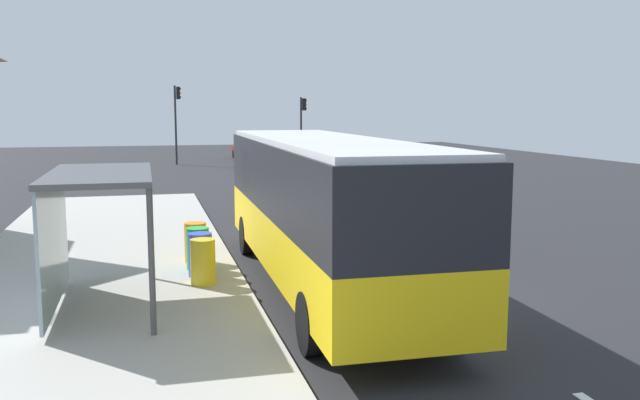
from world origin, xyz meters
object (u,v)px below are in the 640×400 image
(sedan_far, at_px, (265,155))
(traffic_light_far_side, at_px, (177,113))
(traffic_light_near_side, at_px, (303,119))
(recycling_bin_orange, at_px, (196,243))
(recycling_bin_blue, at_px, (200,255))
(sedan_near, at_px, (248,149))
(white_van, at_px, (283,153))
(recycling_bin_yellow, at_px, (203,262))
(bus, at_px, (323,203))
(recycling_bin_green, at_px, (198,248))
(bus_shelter, at_px, (83,204))

(sedan_far, bearing_deg, traffic_light_far_side, 144.52)
(sedan_far, bearing_deg, traffic_light_near_side, 43.59)
(recycling_bin_orange, height_order, traffic_light_near_side, traffic_light_near_side)
(sedan_far, bearing_deg, recycling_bin_blue, -102.67)
(sedan_near, bearing_deg, traffic_light_near_side, -55.02)
(white_van, xyz_separation_m, recycling_bin_yellow, (-6.40, -23.35, -0.69))
(recycling_bin_blue, xyz_separation_m, traffic_light_far_side, (1.10, 32.75, 2.89))
(sedan_near, bearing_deg, recycling_bin_blue, -100.08)
(sedan_near, distance_m, sedan_far, 7.63)
(traffic_light_near_side, bearing_deg, recycling_bin_blue, -106.89)
(bus, xyz_separation_m, sedan_near, (4.01, 37.59, -1.05))
(recycling_bin_blue, bearing_deg, sedan_far, 77.33)
(sedan_near, distance_m, recycling_bin_blue, 37.11)
(sedan_near, distance_m, traffic_light_far_side, 7.15)
(sedan_far, distance_m, traffic_light_near_side, 4.98)
(bus, xyz_separation_m, recycling_bin_green, (-2.49, 1.75, -1.19))
(recycling_bin_blue, height_order, bus_shelter, bus_shelter)
(traffic_light_far_side, xyz_separation_m, bus_shelter, (-3.31, -34.59, -1.45))
(recycling_bin_green, distance_m, traffic_light_far_side, 32.20)
(white_van, distance_m, recycling_bin_orange, 22.20)
(recycling_bin_yellow, relative_size, recycling_bin_green, 1.00)
(recycling_bin_orange, xyz_separation_m, traffic_light_near_side, (9.70, 30.55, 2.43))
(recycling_bin_blue, height_order, traffic_light_near_side, traffic_light_near_side)
(recycling_bin_green, bearing_deg, bus, -35.18)
(bus, height_order, recycling_bin_green, bus)
(bus, height_order, recycling_bin_blue, bus)
(white_van, bearing_deg, sedan_near, 89.60)
(sedan_far, height_order, recycling_bin_green, sedan_far)
(recycling_bin_orange, relative_size, bus_shelter, 0.24)
(recycling_bin_blue, xyz_separation_m, recycling_bin_orange, (0.00, 1.40, 0.00))
(bus, xyz_separation_m, traffic_light_far_side, (-1.39, 33.81, 1.70))
(recycling_bin_blue, bearing_deg, sedan_near, 79.92)
(white_van, xyz_separation_m, recycling_bin_green, (-6.40, -21.95, -0.69))
(traffic_light_far_side, bearing_deg, recycling_bin_yellow, -91.88)
(recycling_bin_blue, xyz_separation_m, bus_shelter, (-2.21, -1.84, 1.44))
(sedan_far, xyz_separation_m, recycling_bin_green, (-6.50, -28.20, -0.14))
(recycling_bin_yellow, xyz_separation_m, bus_shelter, (-2.21, -1.14, 1.44))
(recycling_bin_green, relative_size, traffic_light_near_side, 0.21)
(sedan_far, distance_m, recycling_bin_green, 28.94)
(bus_shelter, bearing_deg, recycling_bin_yellow, 27.20)
(recycling_bin_green, distance_m, traffic_light_near_side, 32.81)
(white_van, bearing_deg, recycling_bin_yellow, -105.33)
(bus, relative_size, bus_shelter, 2.76)
(sedan_far, relative_size, traffic_light_near_side, 0.96)
(sedan_near, relative_size, recycling_bin_yellow, 4.72)
(recycling_bin_orange, relative_size, traffic_light_near_side, 0.21)
(sedan_near, relative_size, recycling_bin_green, 4.72)
(bus, distance_m, bus_shelter, 4.77)
(recycling_bin_yellow, relative_size, traffic_light_far_side, 0.18)
(recycling_bin_green, bearing_deg, traffic_light_far_side, 88.04)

